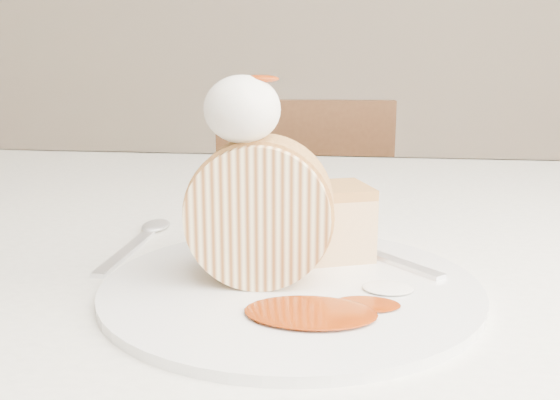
# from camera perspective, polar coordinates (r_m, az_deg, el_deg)

# --- Properties ---
(table) EXTENTS (1.40, 0.90, 0.75)m
(table) POSITION_cam_1_polar(r_m,az_deg,el_deg) (0.75, 4.99, -8.20)
(table) COLOR white
(table) RESTS_ON ground
(chair_far) EXTENTS (0.42, 0.42, 0.84)m
(chair_far) POSITION_cam_1_polar(r_m,az_deg,el_deg) (1.55, 2.32, -4.00)
(chair_far) COLOR brown
(chair_far) RESTS_ON ground
(plate) EXTENTS (0.38, 0.38, 0.01)m
(plate) POSITION_cam_1_polar(r_m,az_deg,el_deg) (0.49, 1.01, -7.94)
(plate) COLOR white
(plate) RESTS_ON table
(roulade_slice) EXTENTS (0.11, 0.07, 0.11)m
(roulade_slice) POSITION_cam_1_polar(r_m,az_deg,el_deg) (0.49, -1.82, -1.07)
(roulade_slice) COLOR #FFEAB1
(roulade_slice) RESTS_ON plate
(cake_chunk) EXTENTS (0.08, 0.08, 0.05)m
(cake_chunk) POSITION_cam_1_polar(r_m,az_deg,el_deg) (0.55, 4.56, -2.38)
(cake_chunk) COLOR tan
(cake_chunk) RESTS_ON plate
(whipped_cream) EXTENTS (0.06, 0.06, 0.05)m
(whipped_cream) POSITION_cam_1_polar(r_m,az_deg,el_deg) (0.46, -3.46, 8.28)
(whipped_cream) COLOR white
(whipped_cream) RESTS_ON roulade_slice
(caramel_drizzle) EXTENTS (0.03, 0.02, 0.01)m
(caramel_drizzle) POSITION_cam_1_polar(r_m,az_deg,el_deg) (0.47, -1.85, 11.79)
(caramel_drizzle) COLOR maroon
(caramel_drizzle) RESTS_ON whipped_cream
(caramel_pool) EXTENTS (0.11, 0.09, 0.00)m
(caramel_pool) POSITION_cam_1_polar(r_m,az_deg,el_deg) (0.43, 2.79, -10.20)
(caramel_pool) COLOR maroon
(caramel_pool) RESTS_ON plate
(fork) EXTENTS (0.14, 0.14, 0.00)m
(fork) POSITION_cam_1_polar(r_m,az_deg,el_deg) (0.55, 9.52, -5.21)
(fork) COLOR silver
(fork) RESTS_ON plate
(spoon) EXTENTS (0.02, 0.16, 0.00)m
(spoon) POSITION_cam_1_polar(r_m,az_deg,el_deg) (0.60, -13.88, -4.63)
(spoon) COLOR silver
(spoon) RESTS_ON table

